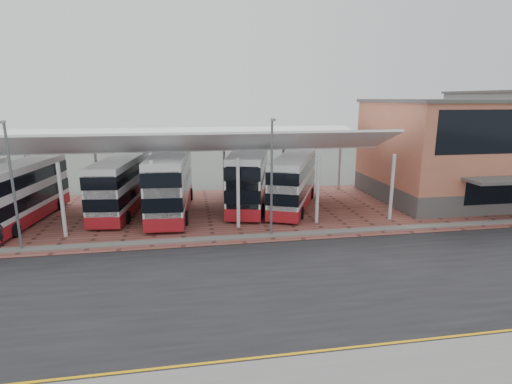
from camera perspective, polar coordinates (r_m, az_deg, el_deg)
ground at (r=21.81m, az=0.37°, el=-12.09°), size 140.00×140.00×0.00m
road at (r=20.92m, az=0.86°, el=-13.22°), size 120.00×14.00×0.02m
forecourt at (r=34.15m, az=-0.14°, el=-2.55°), size 72.00×16.00×0.06m
north_kerb at (r=27.45m, az=-1.91°, el=-6.48°), size 120.00×0.80×0.14m
yellow_line_near at (r=15.90m, az=5.16°, el=-22.68°), size 120.00×0.12×0.01m
yellow_line_far at (r=16.13m, az=4.87°, el=-22.07°), size 120.00×0.12×0.01m
canopy at (r=33.62m, az=-14.09°, el=6.83°), size 37.00×11.63×7.07m
terminal at (r=42.81m, az=28.69°, el=5.37°), size 18.40×14.40×9.25m
lamp_west at (r=28.20m, az=-31.47°, el=1.12°), size 0.16×0.90×8.07m
lamp_east at (r=26.72m, az=2.26°, el=2.51°), size 0.16×0.90×8.07m
bus_1 at (r=35.02m, az=-30.60°, el=-0.19°), size 3.91×11.22×4.53m
bus_2 at (r=34.94m, az=-18.63°, el=0.93°), size 3.81×11.12×4.49m
bus_3 at (r=33.66m, az=-12.06°, el=1.29°), size 3.58×12.19×4.96m
bus_4 at (r=35.23m, az=-0.96°, el=2.07°), size 5.52×12.22×4.91m
bus_5 at (r=34.61m, az=5.38°, el=1.46°), size 6.72×10.97×4.49m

